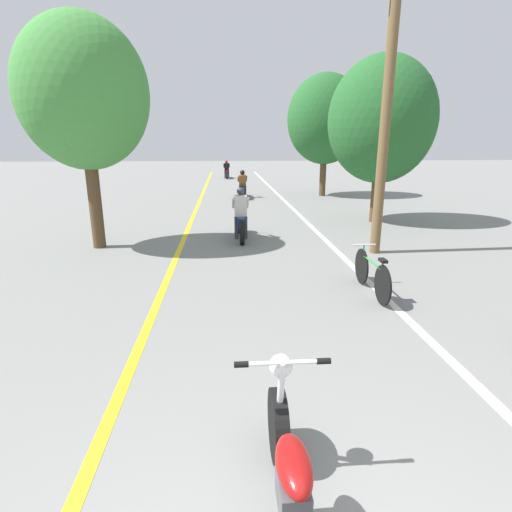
% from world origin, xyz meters
% --- Properties ---
extents(lane_stripe_center, '(0.14, 48.00, 0.01)m').
position_xyz_m(lane_stripe_center, '(-1.70, 12.95, 0.00)').
color(lane_stripe_center, yellow).
rests_on(lane_stripe_center, ground).
extents(lane_stripe_edge, '(0.14, 48.00, 0.01)m').
position_xyz_m(lane_stripe_edge, '(2.30, 12.95, 0.00)').
color(lane_stripe_edge, white).
rests_on(lane_stripe_edge, ground).
extents(utility_pole, '(1.10, 0.24, 6.48)m').
position_xyz_m(utility_pole, '(3.20, 8.20, 3.33)').
color(utility_pole, brown).
rests_on(utility_pole, ground).
extents(roadside_tree_right_near, '(3.52, 3.16, 5.38)m').
position_xyz_m(roadside_tree_right_near, '(4.65, 12.16, 3.34)').
color(roadside_tree_right_near, '#513A23').
rests_on(roadside_tree_right_near, ground).
extents(roadside_tree_right_far, '(3.75, 3.38, 5.91)m').
position_xyz_m(roadside_tree_right_far, '(4.51, 19.22, 3.74)').
color(roadside_tree_right_far, '#513A23').
rests_on(roadside_tree_right_far, ground).
extents(roadside_tree_left, '(3.10, 2.79, 5.56)m').
position_xyz_m(roadside_tree_left, '(-3.82, 9.27, 3.75)').
color(roadside_tree_left, '#513A23').
rests_on(roadside_tree_left, ground).
extents(motorcycle_foreground, '(0.75, 2.12, 1.05)m').
position_xyz_m(motorcycle_foreground, '(-0.09, 1.00, 0.41)').
color(motorcycle_foreground, black).
rests_on(motorcycle_foreground, ground).
extents(motorcycle_rider_lead, '(0.50, 2.05, 1.45)m').
position_xyz_m(motorcycle_rider_lead, '(-0.07, 9.99, 0.54)').
color(motorcycle_rider_lead, black).
rests_on(motorcycle_rider_lead, ground).
extents(motorcycle_rider_mid, '(0.50, 2.15, 1.35)m').
position_xyz_m(motorcycle_rider_mid, '(0.38, 18.79, 0.52)').
color(motorcycle_rider_mid, black).
rests_on(motorcycle_rider_mid, ground).
extents(motorcycle_rider_far, '(0.50, 2.10, 1.36)m').
position_xyz_m(motorcycle_rider_far, '(-0.33, 30.15, 0.51)').
color(motorcycle_rider_far, black).
rests_on(motorcycle_rider_far, ground).
extents(bicycle_parked, '(0.44, 1.76, 0.80)m').
position_xyz_m(bicycle_parked, '(2.11, 5.47, 0.37)').
color(bicycle_parked, black).
rests_on(bicycle_parked, ground).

